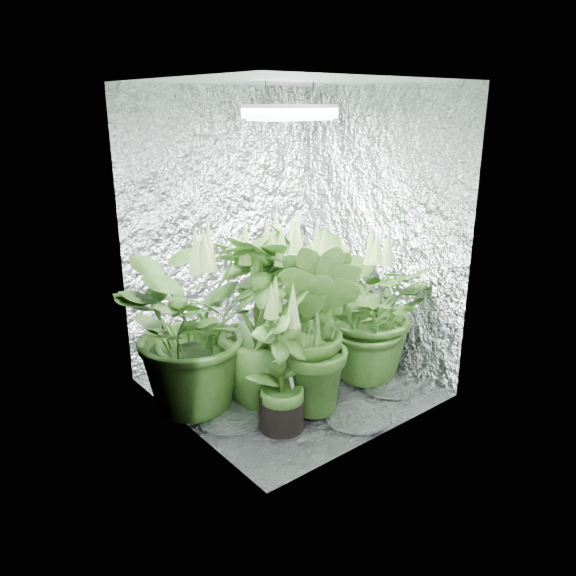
% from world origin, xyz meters
% --- Properties ---
extents(ground, '(1.60, 1.60, 0.00)m').
position_xyz_m(ground, '(0.00, 0.00, 0.00)').
color(ground, white).
rests_on(ground, ground).
extents(walls, '(1.62, 1.62, 2.00)m').
position_xyz_m(walls, '(0.00, 0.00, 1.00)').
color(walls, white).
rests_on(walls, ground).
extents(ceiling, '(1.60, 1.60, 0.01)m').
position_xyz_m(ceiling, '(0.00, 0.00, 2.00)').
color(ceiling, white).
rests_on(ceiling, walls).
extents(grow_lamp, '(0.50, 0.30, 0.22)m').
position_xyz_m(grow_lamp, '(0.00, 0.00, 1.83)').
color(grow_lamp, gray).
rests_on(grow_lamp, ceiling).
extents(plant_a, '(1.28, 1.28, 1.21)m').
position_xyz_m(plant_a, '(-0.64, 0.17, 0.58)').
color(plant_a, black).
rests_on(plant_a, ground).
extents(plant_b, '(0.76, 0.76, 1.19)m').
position_xyz_m(plant_b, '(0.19, 0.14, 0.54)').
color(plant_b, black).
rests_on(plant_b, ground).
extents(plant_c, '(0.53, 0.53, 0.93)m').
position_xyz_m(plant_c, '(0.61, 0.32, 0.43)').
color(plant_c, black).
rests_on(plant_c, ground).
extents(plant_d, '(0.85, 0.85, 1.21)m').
position_xyz_m(plant_d, '(-0.25, -0.06, 0.57)').
color(plant_d, black).
rests_on(plant_d, ground).
extents(plant_e, '(1.21, 1.21, 1.11)m').
position_xyz_m(plant_e, '(0.50, -0.26, 0.52)').
color(plant_e, black).
rests_on(plant_e, ground).
extents(plant_f, '(0.64, 0.64, 0.95)m').
position_xyz_m(plant_f, '(-0.36, -0.37, 0.43)').
color(plant_f, black).
rests_on(plant_f, ground).
extents(plant_g, '(0.77, 0.77, 1.21)m').
position_xyz_m(plant_g, '(-0.08, -0.32, 0.56)').
color(plant_g, black).
rests_on(plant_g, ground).
extents(circulation_fan, '(0.15, 0.30, 0.34)m').
position_xyz_m(circulation_fan, '(0.61, 0.58, 0.14)').
color(circulation_fan, black).
rests_on(circulation_fan, ground).
extents(plant_label, '(0.05, 0.05, 0.08)m').
position_xyz_m(plant_label, '(-0.31, -0.40, 0.30)').
color(plant_label, white).
rests_on(plant_label, plant_f).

